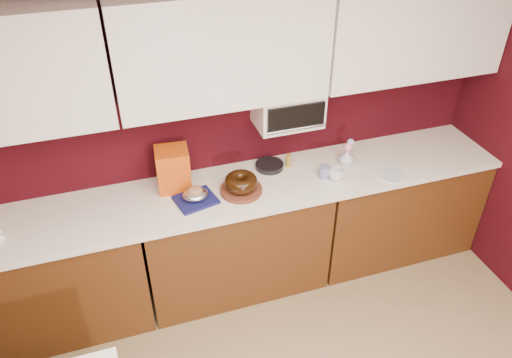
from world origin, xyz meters
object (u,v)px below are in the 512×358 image
Objects in this scene: foil_ham_nest at (195,194)px; toaster_oven at (288,107)px; coffee_mug at (336,173)px; flower_vase at (347,156)px; bundt_cake at (241,182)px; pandoro_box at (173,169)px; blue_jar at (325,172)px.

toaster_oven is at bearing 17.01° from foil_ham_nest.
toaster_oven reaches higher than coffee_mug.
flower_vase reaches higher than coffee_mug.
bundt_cake is at bearing -151.96° from toaster_oven.
coffee_mug is 0.80× the size of flower_vase.
foil_ham_nest is at bearing -175.29° from flower_vase.
toaster_oven reaches higher than flower_vase.
coffee_mug is (0.68, -0.07, -0.03)m from bundt_cake.
flower_vase is (0.16, 0.16, 0.01)m from coffee_mug.
flower_vase reaches higher than foil_ham_nest.
pandoro_box reaches higher than bundt_cake.
toaster_oven reaches higher than foil_ham_nest.
toaster_oven is 4.85× the size of blue_jar.
coffee_mug is 1.14× the size of blue_jar.
toaster_oven is at bearing 163.81° from flower_vase.
foil_ham_nest is at bearing -162.99° from toaster_oven.
foil_ham_nest is 0.93m from blue_jar.
bundt_cake is at bearing -173.88° from flower_vase.
blue_jar is at bearing -6.20° from pandoro_box.
blue_jar is 0.25m from flower_vase.
bundt_cake is 0.32m from foil_ham_nest.
coffee_mug is at bearing -3.48° from foil_ham_nest.
toaster_oven reaches higher than blue_jar.
foil_ham_nest is 1.16m from flower_vase.
pandoro_box is at bearing -178.75° from toaster_oven.
pandoro_box reaches higher than flower_vase.
pandoro_box is 3.23× the size of blue_jar.
flower_vase is (0.43, -0.13, -0.41)m from toaster_oven.
coffee_mug is at bearing -135.20° from flower_vase.
coffee_mug is at bearing -45.60° from toaster_oven.
toaster_oven is 1.97× the size of bundt_cake.
blue_jar is at bearing -47.81° from toaster_oven.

